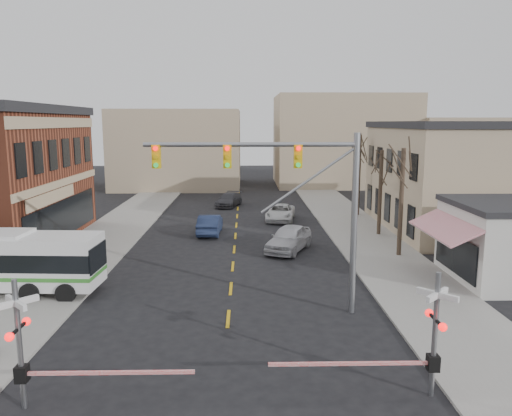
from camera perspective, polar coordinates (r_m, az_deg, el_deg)
The scene contains 15 objects.
ground at distance 20.37m, azimuth -3.39°, elevation -14.68°, with size 160.00×160.00×0.00m, color black.
sidewalk_west at distance 40.75m, azimuth -15.81°, elevation -2.46°, with size 5.00×60.00×0.12m, color gray.
sidewalk_east at distance 40.39m, azimuth 11.30°, elevation -2.38°, with size 5.00×60.00×0.12m, color gray.
tree_east_a at distance 32.42m, azimuth 16.26°, elevation 0.63°, with size 0.28×0.28×6.75m.
tree_east_b at distance 38.23m, azimuth 14.01°, elevation 1.73°, with size 0.28×0.28×6.30m.
tree_east_c at distance 45.94m, azimuth 11.68°, elevation 3.69°, with size 0.28×0.28×7.20m.
traffic_signal_mast at distance 21.49m, azimuth 4.55°, elevation 2.43°, with size 9.18×0.30×8.00m.
rr_crossing_west at distance 16.47m, azimuth -24.01°, elevation -14.20°, with size 5.60×1.36×4.00m.
rr_crossing_east at distance 16.52m, azimuth 18.32°, elevation -13.76°, with size 5.60×1.36×4.00m.
car_a at distance 33.15m, azimuth 3.77°, elevation -3.47°, with size 2.00×4.98×1.70m, color #B4B4B9.
car_b at distance 38.22m, azimuth -5.29°, elevation -1.85°, with size 1.60×4.58×1.51m, color #19233F.
car_c at distance 43.35m, azimuth 2.82°, elevation -0.53°, with size 2.28×4.95×1.38m, color silver.
car_d at distance 50.67m, azimuth -3.14°, elevation 0.94°, with size 1.86×4.57×1.32m, color #404046.
pedestrian_near at distance 27.00m, azimuth -25.31°, elevation -6.97°, with size 0.71×0.46×1.94m, color #574E46.
pedestrian_far at distance 29.11m, azimuth -22.71°, elevation -6.06°, with size 0.73×0.57×1.50m, color #2C324D.
Camera 1 is at (0.77, -18.53, 8.43)m, focal length 35.00 mm.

